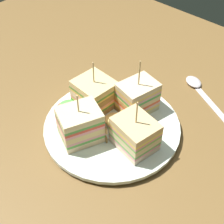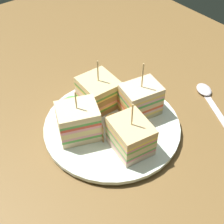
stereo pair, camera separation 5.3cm
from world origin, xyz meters
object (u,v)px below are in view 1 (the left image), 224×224
Objects in this scene: sandwich_wedge_2 at (135,134)px; spoon at (198,88)px; sandwich_wedge_0 at (95,94)px; sandwich_wedge_3 at (137,97)px; plate at (112,126)px; chip_pile at (117,122)px; sandwich_wedge_1 at (80,125)px.

sandwich_wedge_2 is 0.63× the size of spoon.
sandwich_wedge_0 is 7.83cm from sandwich_wedge_3.
sandwich_wedge_2 is (-5.94, 0.90, 3.27)cm from plate.
sandwich_wedge_3 is 1.55× the size of chip_pile.
chip_pile is 20.43cm from spoon.
sandwich_wedge_3 is (5.35, -6.90, 0.21)cm from sandwich_wedge_2.
sandwich_wedge_0 is at bearing 86.12° from spoon.
spoon is (-10.97, -18.95, -3.69)cm from sandwich_wedge_0.
sandwich_wedge_1 is (-4.16, 7.28, 0.31)cm from sandwich_wedge_0.
sandwich_wedge_0 is 1.00× the size of sandwich_wedge_2.
spoon is (-5.14, -20.44, -0.42)cm from plate.
chip_pile is at bearing 103.78° from spoon.
spoon is (-6.81, -26.22, -4.00)cm from sandwich_wedge_1.
spoon is at bearing -102.40° from chip_pile.
sandwich_wedge_2 is at bearing 118.33° from spoon.
sandwich_wedge_0 reaches higher than spoon.
sandwich_wedge_2 reaches higher than sandwich_wedge_1.
chip_pile is (-2.44, -6.33, -2.32)cm from sandwich_wedge_1.
plate is at bearing -12.20° from sandwich_wedge_0.
sandwich_wedge_3 is 15.65cm from spoon.
sandwich_wedge_2 is at bearing 48.68° from sandwich_wedge_3.
chip_pile is (-6.59, 0.94, -2.01)cm from sandwich_wedge_0.
plate is 2.51× the size of sandwich_wedge_0.
plate is at bearing 5.24° from sandwich_wedge_3.
plate is at bearing 35.75° from chip_pile.
chip_pile is 0.45× the size of spoon.
sandwich_wedge_1 is 1.36× the size of chip_pile.
sandwich_wedge_0 reaches higher than sandwich_wedge_1.
sandwich_wedge_3 is (-2.26, -11.77, -0.10)cm from sandwich_wedge_1.
plate is 2.25× the size of sandwich_wedge_3.
chip_pile is at bearing -6.84° from sandwich_wedge_2.
plate is 7.00cm from sandwich_wedge_1.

